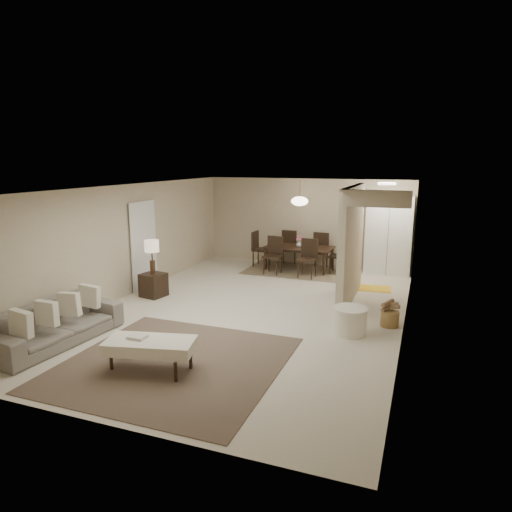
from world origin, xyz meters
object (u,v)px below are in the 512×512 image
at_px(sofa, 55,324).
at_px(round_pouf, 350,321).
at_px(ottoman_bench, 150,346).
at_px(dining_table, 299,258).
at_px(wicker_basket, 390,319).
at_px(side_table, 153,285).
at_px(pantry_cabinet, 389,235).

height_order(sofa, round_pouf, sofa).
bearing_deg(ottoman_bench, dining_table, 73.71).
bearing_deg(sofa, wicker_basket, -56.83).
relative_size(side_table, dining_table, 0.29).
xyz_separation_m(sofa, side_table, (0.05, 2.88, -0.07)).
height_order(round_pouf, dining_table, dining_table).
height_order(pantry_cabinet, ottoman_bench, pantry_cabinet).
bearing_deg(ottoman_bench, pantry_cabinet, 56.18).
relative_size(sofa, side_table, 4.38).
height_order(pantry_cabinet, side_table, pantry_cabinet).
xyz_separation_m(sofa, round_pouf, (4.57, 2.15, -0.10)).
bearing_deg(pantry_cabinet, round_pouf, -92.76).
xyz_separation_m(side_table, wicker_basket, (5.15, -0.09, -0.12)).
bearing_deg(dining_table, sofa, -107.41).
relative_size(wicker_basket, dining_table, 0.18).
height_order(pantry_cabinet, dining_table, pantry_cabinet).
xyz_separation_m(round_pouf, wicker_basket, (0.63, 0.64, -0.09)).
relative_size(ottoman_bench, dining_table, 0.75).
distance_m(sofa, ottoman_bench, 2.08).
distance_m(ottoman_bench, dining_table, 6.80).
xyz_separation_m(pantry_cabinet, side_table, (-4.75, -4.06, -0.79)).
height_order(side_table, dining_table, dining_table).
distance_m(round_pouf, wicker_basket, 0.90).
height_order(ottoman_bench, dining_table, dining_table).
relative_size(pantry_cabinet, dining_table, 1.13).
height_order(sofa, wicker_basket, sofa).
bearing_deg(side_table, sofa, -91.00).
bearing_deg(dining_table, round_pouf, -60.65).
xyz_separation_m(pantry_cabinet, dining_table, (-2.36, -0.45, -0.72)).
height_order(sofa, dining_table, sofa).
xyz_separation_m(pantry_cabinet, sofa, (-4.80, -6.94, -0.71)).
height_order(side_table, wicker_basket, side_table).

